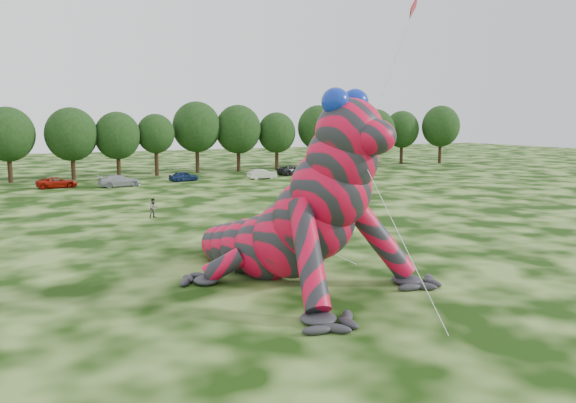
# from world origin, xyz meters

# --- Properties ---
(ground) EXTENTS (240.00, 240.00, 0.00)m
(ground) POSITION_xyz_m (0.00, 0.00, 0.00)
(ground) COLOR #16330A
(ground) RESTS_ON ground
(inflatable_gecko) EXTENTS (21.85, 23.42, 9.37)m
(inflatable_gecko) POSITION_xyz_m (-5.84, 3.49, 4.69)
(inflatable_gecko) COLOR red
(inflatable_gecko) RESTS_ON ground
(flying_kite) EXTENTS (4.48, 3.76, 15.92)m
(flying_kite) POSITION_xyz_m (5.69, 7.75, 13.89)
(flying_kite) COLOR red
(flying_kite) RESTS_ON ground
(tree_6) EXTENTS (6.52, 5.86, 9.49)m
(tree_6) POSITION_xyz_m (-17.56, 56.68, 4.75)
(tree_6) COLOR black
(tree_6) RESTS_ON ground
(tree_7) EXTENTS (6.68, 6.01, 9.48)m
(tree_7) POSITION_xyz_m (-10.08, 56.80, 4.74)
(tree_7) COLOR black
(tree_7) RESTS_ON ground
(tree_8) EXTENTS (6.14, 5.53, 8.94)m
(tree_8) POSITION_xyz_m (-4.22, 56.99, 4.47)
(tree_8) COLOR black
(tree_8) RESTS_ON ground
(tree_9) EXTENTS (5.27, 4.74, 8.68)m
(tree_9) POSITION_xyz_m (1.06, 57.35, 4.34)
(tree_9) COLOR black
(tree_9) RESTS_ON ground
(tree_10) EXTENTS (7.09, 6.38, 10.50)m
(tree_10) POSITION_xyz_m (7.40, 58.58, 5.25)
(tree_10) COLOR black
(tree_10) RESTS_ON ground
(tree_11) EXTENTS (7.01, 6.31, 10.07)m
(tree_11) POSITION_xyz_m (13.79, 58.20, 5.03)
(tree_11) COLOR black
(tree_11) RESTS_ON ground
(tree_12) EXTENTS (5.99, 5.39, 8.97)m
(tree_12) POSITION_xyz_m (20.01, 57.74, 4.49)
(tree_12) COLOR black
(tree_12) RESTS_ON ground
(tree_13) EXTENTS (6.83, 6.15, 10.13)m
(tree_13) POSITION_xyz_m (27.13, 57.13, 5.06)
(tree_13) COLOR black
(tree_13) RESTS_ON ground
(tree_14) EXTENTS (6.82, 6.14, 9.40)m
(tree_14) POSITION_xyz_m (33.46, 58.72, 4.70)
(tree_14) COLOR black
(tree_14) RESTS_ON ground
(tree_15) EXTENTS (7.17, 6.45, 9.63)m
(tree_15) POSITION_xyz_m (38.47, 57.77, 4.82)
(tree_15) COLOR black
(tree_15) RESTS_ON ground
(tree_16) EXTENTS (6.26, 5.63, 9.37)m
(tree_16) POSITION_xyz_m (45.45, 59.37, 4.69)
(tree_16) COLOR black
(tree_16) RESTS_ON ground
(tree_17) EXTENTS (6.98, 6.28, 10.30)m
(tree_17) POSITION_xyz_m (51.95, 56.66, 5.15)
(tree_17) COLOR black
(tree_17) RESTS_ON ground
(car_2) EXTENTS (4.75, 2.53, 1.27)m
(car_2) POSITION_xyz_m (-12.74, 48.24, 0.64)
(car_2) COLOR #9B1307
(car_2) RESTS_ON ground
(car_3) EXTENTS (5.03, 2.31, 1.43)m
(car_3) POSITION_xyz_m (-6.02, 46.16, 0.71)
(car_3) COLOR #9EA4A7
(car_3) RESTS_ON ground
(car_4) EXTENTS (4.00, 2.20, 1.29)m
(car_4) POSITION_xyz_m (2.44, 48.49, 0.64)
(car_4) COLOR #12224C
(car_4) RESTS_ON ground
(car_5) EXTENTS (4.03, 1.64, 1.30)m
(car_5) POSITION_xyz_m (12.59, 46.64, 0.65)
(car_5) COLOR beige
(car_5) RESTS_ON ground
(car_6) EXTENTS (5.37, 3.05, 1.41)m
(car_6) POSITION_xyz_m (19.05, 49.72, 0.71)
(car_6) COLOR #29292C
(car_6) RESTS_ON ground
(car_7) EXTENTS (5.44, 2.74, 1.51)m
(car_7) POSITION_xyz_m (27.33, 46.59, 0.76)
(car_7) COLOR silver
(car_7) RESTS_ON ground
(spectator_3) EXTENTS (0.91, 1.02, 1.66)m
(spectator_3) POSITION_xyz_m (17.69, 32.21, 0.83)
(spectator_3) COLOR gray
(spectator_3) RESTS_ON ground
(spectator_2) EXTENTS (1.33, 1.06, 1.80)m
(spectator_2) POSITION_xyz_m (11.62, 31.12, 0.90)
(spectator_2) COLOR gray
(spectator_2) RESTS_ON ground
(spectator_5) EXTENTS (1.71, 1.10, 1.77)m
(spectator_5) POSITION_xyz_m (0.77, 15.81, 0.88)
(spectator_5) COLOR gray
(spectator_5) RESTS_ON ground
(spectator_1) EXTENTS (0.92, 0.81, 1.59)m
(spectator_1) POSITION_xyz_m (-7.20, 23.42, 0.79)
(spectator_1) COLOR gray
(spectator_1) RESTS_ON ground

